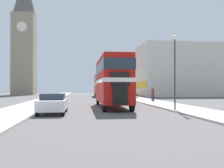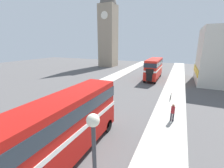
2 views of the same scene
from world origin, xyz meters
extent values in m
plane|color=#565454|center=(0.00, 0.00, 0.00)|extent=(120.00, 120.00, 0.00)
cube|color=#B7B2A8|center=(6.75, 0.00, 0.06)|extent=(3.50, 120.00, 0.12)
cube|color=#B7B2A8|center=(-6.75, 0.00, 0.06)|extent=(3.50, 120.00, 0.12)
cube|color=#B2140F|center=(0.90, 1.59, 1.39)|extent=(2.40, 9.69, 1.74)
cube|color=white|center=(0.90, 1.59, 2.43)|extent=(2.42, 9.74, 0.32)
cube|color=#B2140F|center=(0.90, 1.59, 3.54)|extent=(2.35, 9.50, 1.90)
cube|color=#232D38|center=(0.90, 1.59, 3.63)|extent=(2.42, 9.59, 0.86)
cube|color=black|center=(0.90, -3.35, 1.31)|extent=(1.08, 0.20, 1.40)
cube|color=black|center=(0.90, -3.21, 2.49)|extent=(1.44, 0.12, 1.02)
cylinder|color=black|center=(-0.16, -2.37, 0.55)|extent=(0.28, 1.10, 1.10)
cylinder|color=black|center=(1.96, -2.37, 0.55)|extent=(0.28, 1.10, 1.10)
cylinder|color=black|center=(-0.16, 5.45, 0.55)|extent=(0.28, 1.10, 1.10)
cylinder|color=black|center=(1.96, 5.45, 0.55)|extent=(0.28, 1.10, 1.10)
cube|color=red|center=(2.03, 27.93, 1.39)|extent=(2.47, 9.08, 1.74)
cube|color=white|center=(2.03, 27.93, 2.42)|extent=(2.49, 9.12, 0.32)
cube|color=red|center=(2.03, 27.93, 3.52)|extent=(2.42, 8.90, 1.89)
cube|color=#232D38|center=(2.03, 27.93, 3.62)|extent=(2.49, 8.99, 0.85)
cube|color=black|center=(2.03, 23.29, 1.30)|extent=(1.11, 0.20, 1.39)
cube|color=black|center=(2.03, 23.42, 2.48)|extent=(1.48, 0.12, 1.01)
cylinder|color=black|center=(0.94, 24.27, 0.55)|extent=(0.28, 1.10, 1.10)
cylinder|color=black|center=(3.13, 24.27, 0.55)|extent=(0.28, 1.10, 1.10)
cylinder|color=black|center=(0.94, 31.48, 0.55)|extent=(0.28, 1.10, 1.10)
cylinder|color=black|center=(3.13, 31.48, 0.55)|extent=(0.28, 1.10, 1.10)
cube|color=white|center=(-3.90, -3.29, 0.64)|extent=(1.83, 4.03, 0.71)
cube|color=#232D38|center=(-3.90, -3.13, 1.21)|extent=(1.61, 2.10, 0.42)
cylinder|color=black|center=(-4.71, -4.86, 0.32)|extent=(0.20, 0.64, 0.64)
cylinder|color=black|center=(-3.09, -4.86, 0.32)|extent=(0.20, 0.64, 0.64)
cylinder|color=black|center=(-4.71, -1.73, 0.32)|extent=(0.20, 0.64, 0.64)
cylinder|color=black|center=(-3.09, -1.73, 0.32)|extent=(0.20, 0.64, 0.64)
cylinder|color=#282833|center=(7.02, 9.59, 0.56)|extent=(0.17, 0.17, 0.89)
cylinder|color=#282833|center=(7.22, 9.59, 0.56)|extent=(0.17, 0.17, 0.89)
cylinder|color=maroon|center=(7.12, 9.59, 1.36)|extent=(0.37, 0.37, 0.70)
sphere|color=#9E7051|center=(7.12, 9.59, 1.83)|extent=(0.24, 0.24, 0.24)
torus|color=black|center=(6.54, 15.62, 0.48)|extent=(0.05, 0.71, 0.71)
torus|color=black|center=(6.54, 16.67, 0.48)|extent=(0.05, 0.71, 0.71)
cylinder|color=maroon|center=(6.54, 16.15, 0.62)|extent=(0.04, 1.06, 0.34)
cylinder|color=maroon|center=(6.54, 16.52, 0.69)|extent=(0.04, 0.04, 0.43)
cylinder|color=#38383D|center=(5.41, -2.38, 2.87)|extent=(0.12, 0.12, 5.50)
sphere|color=#EFEACC|center=(5.41, -2.38, 5.80)|extent=(0.36, 0.36, 0.36)
cube|color=gray|center=(-15.89, 41.94, 9.86)|extent=(5.19, 5.19, 19.71)
cylinder|color=silver|center=(-15.89, 39.30, 16.17)|extent=(2.34, 0.10, 2.34)
cube|color=beige|center=(20.72, 29.75, 5.38)|extent=(20.73, 10.64, 10.76)
cube|color=gold|center=(10.30, 29.75, 2.37)|extent=(0.12, 10.11, 1.29)
camera|label=1|loc=(-1.90, -21.26, 1.88)|focal=40.00mm
camera|label=2|loc=(7.33, -5.35, 7.74)|focal=24.00mm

